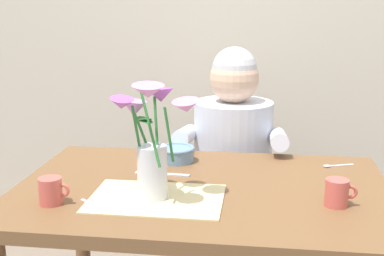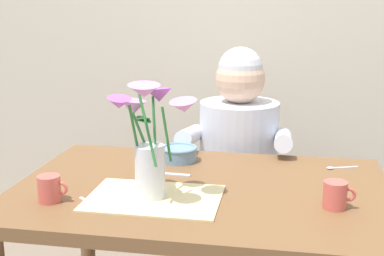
{
  "view_description": "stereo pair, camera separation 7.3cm",
  "coord_description": "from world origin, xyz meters",
  "px_view_note": "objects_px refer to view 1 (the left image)",
  "views": [
    {
      "loc": [
        0.17,
        -1.56,
        1.32
      ],
      "look_at": [
        -0.04,
        0.05,
        0.92
      ],
      "focal_mm": 48.42,
      "sensor_mm": 36.0,
      "label": 1
    },
    {
      "loc": [
        0.25,
        -1.55,
        1.32
      ],
      "look_at": [
        -0.04,
        0.05,
        0.92
      ],
      "focal_mm": 48.42,
      "sensor_mm": 36.0,
      "label": 2
    }
  ],
  "objects_px": {
    "seated_person": "(232,177)",
    "flower_vase": "(152,139)",
    "ceramic_bowl": "(176,153)",
    "dinner_knife": "(162,174)",
    "tea_cup": "(337,193)",
    "ceramic_mug": "(51,191)"
  },
  "relations": [
    {
      "from": "seated_person",
      "to": "flower_vase",
      "type": "height_order",
      "value": "seated_person"
    },
    {
      "from": "flower_vase",
      "to": "ceramic_bowl",
      "type": "bearing_deg",
      "value": 88.52
    },
    {
      "from": "flower_vase",
      "to": "dinner_knife",
      "type": "bearing_deg",
      "value": 93.43
    },
    {
      "from": "ceramic_bowl",
      "to": "tea_cup",
      "type": "relative_size",
      "value": 1.46
    },
    {
      "from": "flower_vase",
      "to": "ceramic_mug",
      "type": "distance_m",
      "value": 0.33
    },
    {
      "from": "ceramic_bowl",
      "to": "ceramic_mug",
      "type": "height_order",
      "value": "ceramic_mug"
    },
    {
      "from": "seated_person",
      "to": "dinner_knife",
      "type": "height_order",
      "value": "seated_person"
    },
    {
      "from": "dinner_knife",
      "to": "flower_vase",
      "type": "bearing_deg",
      "value": -84.17
    },
    {
      "from": "seated_person",
      "to": "tea_cup",
      "type": "relative_size",
      "value": 12.2
    },
    {
      "from": "dinner_knife",
      "to": "tea_cup",
      "type": "distance_m",
      "value": 0.59
    },
    {
      "from": "flower_vase",
      "to": "tea_cup",
      "type": "distance_m",
      "value": 0.56
    },
    {
      "from": "ceramic_mug",
      "to": "flower_vase",
      "type": "bearing_deg",
      "value": 15.29
    },
    {
      "from": "ceramic_bowl",
      "to": "ceramic_mug",
      "type": "bearing_deg",
      "value": -122.82
    },
    {
      "from": "tea_cup",
      "to": "ceramic_mug",
      "type": "relative_size",
      "value": 1.0
    },
    {
      "from": "tea_cup",
      "to": "ceramic_mug",
      "type": "bearing_deg",
      "value": -173.38
    },
    {
      "from": "ceramic_mug",
      "to": "dinner_knife",
      "type": "bearing_deg",
      "value": 47.65
    },
    {
      "from": "ceramic_bowl",
      "to": "dinner_knife",
      "type": "xyz_separation_m",
      "value": [
        -0.02,
        -0.16,
        -0.03
      ]
    },
    {
      "from": "seated_person",
      "to": "tea_cup",
      "type": "bearing_deg",
      "value": -67.57
    },
    {
      "from": "dinner_knife",
      "to": "ceramic_mug",
      "type": "height_order",
      "value": "ceramic_mug"
    },
    {
      "from": "seated_person",
      "to": "ceramic_mug",
      "type": "height_order",
      "value": "seated_person"
    },
    {
      "from": "flower_vase",
      "to": "dinner_knife",
      "type": "relative_size",
      "value": 1.92
    },
    {
      "from": "seated_person",
      "to": "flower_vase",
      "type": "distance_m",
      "value": 0.85
    }
  ]
}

